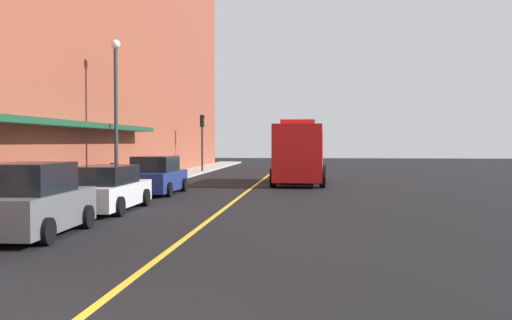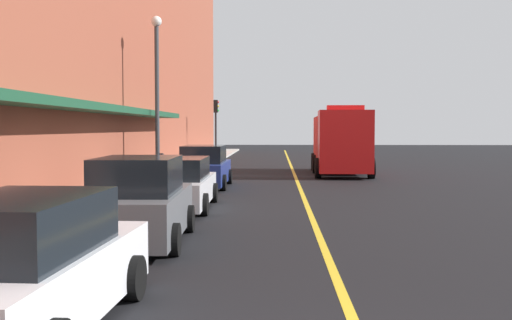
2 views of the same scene
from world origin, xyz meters
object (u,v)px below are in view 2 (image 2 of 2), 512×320
(parked_car_1, at_px, (140,203))
(parked_car_2, at_px, (180,185))
(parked_car_0, at_px, (27,269))
(parking_meter_1, at_px, (161,164))
(fire_truck, at_px, (340,142))
(street_lamp_left, at_px, (157,81))
(parked_car_3, at_px, (204,168))
(traffic_light_near, at_px, (216,118))

(parked_car_1, xyz_separation_m, parked_car_2, (-0.01, 5.41, -0.12))
(parked_car_0, bearing_deg, parked_car_1, 1.60)
(parked_car_2, bearing_deg, parking_meter_1, 16.78)
(parked_car_0, bearing_deg, fire_truck, -12.22)
(parked_car_0, height_order, street_lamp_left, street_lamp_left)
(parked_car_2, xyz_separation_m, parking_meter_1, (-1.47, 4.68, 0.32))
(parked_car_0, bearing_deg, parked_car_2, 1.96)
(parked_car_3, height_order, traffic_light_near, traffic_light_near)
(parked_car_2, height_order, parked_car_3, parked_car_3)
(parked_car_3, relative_size, fire_truck, 0.59)
(parked_car_1, bearing_deg, parked_car_0, 177.43)
(parked_car_3, relative_size, street_lamp_left, 0.67)
(parked_car_3, distance_m, traffic_light_near, 18.48)
(parked_car_3, xyz_separation_m, street_lamp_left, (-2.03, 0.41, 3.59))
(parked_car_2, xyz_separation_m, parked_car_3, (-0.05, 6.55, 0.07))
(parked_car_0, relative_size, traffic_light_near, 1.07)
(fire_truck, bearing_deg, street_lamp_left, -49.43)
(street_lamp_left, bearing_deg, traffic_light_near, 87.88)
(fire_truck, bearing_deg, parked_car_1, -16.66)
(parked_car_2, bearing_deg, parked_car_3, -0.28)
(parked_car_1, distance_m, fire_truck, 20.18)
(parked_car_1, bearing_deg, parked_car_3, -1.68)
(fire_truck, bearing_deg, parked_car_0, -12.89)
(traffic_light_near, bearing_deg, parked_car_1, -87.30)
(parked_car_0, xyz_separation_m, parked_car_2, (0.04, 10.96, -0.04))
(street_lamp_left, bearing_deg, parked_car_3, -11.34)
(parked_car_3, bearing_deg, parking_meter_1, 142.95)
(traffic_light_near, bearing_deg, street_lamp_left, -92.12)
(street_lamp_left, height_order, traffic_light_near, street_lamp_left)
(parked_car_2, xyz_separation_m, fire_truck, (6.30, 13.75, 0.94))
(parked_car_1, height_order, traffic_light_near, traffic_light_near)
(parked_car_3, bearing_deg, parked_car_0, -179.68)
(parked_car_1, bearing_deg, parked_car_2, -1.83)
(parked_car_0, distance_m, parking_meter_1, 15.71)
(traffic_light_near, bearing_deg, parking_meter_1, -90.18)
(fire_truck, height_order, parking_meter_1, fire_truck)
(parking_meter_1, relative_size, traffic_light_near, 0.31)
(parked_car_1, height_order, parking_meter_1, parked_car_1)
(parking_meter_1, bearing_deg, fire_truck, 49.38)
(fire_truck, distance_m, parking_meter_1, 11.96)
(parked_car_0, height_order, parked_car_3, parked_car_3)
(parked_car_3, height_order, street_lamp_left, street_lamp_left)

